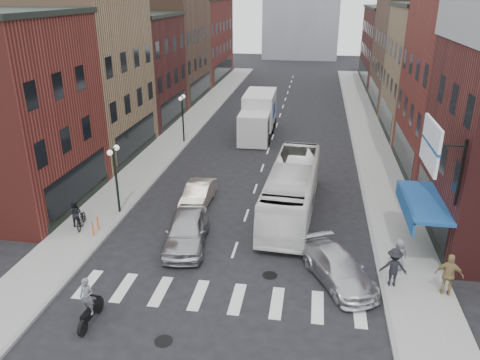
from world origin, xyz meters
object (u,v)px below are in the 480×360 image
streetlamp_near (115,168)px  bike_rack (95,226)px  sedan_left_near (186,230)px  curb_car (339,269)px  ped_right_c (399,254)px  billboard_sign (433,146)px  ped_right_b (449,275)px  sedan_left_far (198,194)px  parked_bicycle (81,219)px  streetlamp_far (182,110)px  ped_right_a (394,267)px  motorcycle_rider (88,303)px  transit_bus (292,189)px  ped_left_solo (75,213)px  box_truck (258,116)px

streetlamp_near → bike_rack: bearing=-94.2°
sedan_left_near → curb_car: sedan_left_near is taller
curb_car → ped_right_c: 3.03m
billboard_sign → ped_right_b: bearing=-62.0°
sedan_left_far → parked_bicycle: size_ratio=2.36×
streetlamp_far → ped_right_a: (14.80, -19.06, -1.87)m
sedan_left_near → streetlamp_near: bearing=142.2°
sedan_left_near → ped_right_a: ped_right_a is taller
motorcycle_rider → transit_bus: transit_bus is taller
parked_bicycle → ped_left_solo: ped_left_solo is taller
ped_right_b → ped_right_c: size_ratio=1.22×
ped_right_a → ped_right_b: 2.23m
box_truck → sedan_left_far: size_ratio=2.06×
ped_left_solo → ped_right_b: size_ratio=0.80×
transit_bus → billboard_sign: bearing=-38.3°
motorcycle_rider → streetlamp_far: bearing=100.0°
sedan_left_far → curb_car: (8.21, -7.00, -0.00)m
parked_bicycle → bike_rack: bearing=-42.8°
streetlamp_near → sedan_left_far: 5.21m
parked_bicycle → box_truck: bearing=54.3°
transit_bus → sedan_left_near: size_ratio=2.14×
streetlamp_near → ped_right_c: (15.22, -3.74, -1.98)m
streetlamp_near → parked_bicycle: size_ratio=2.33×
ped_right_a → ped_right_c: size_ratio=1.14×
sedan_left_near → parked_bicycle: sedan_left_near is taller
streetlamp_near → box_truck: 18.26m
sedan_left_near → ped_right_c: bearing=-11.7°
streetlamp_far → sedan_left_far: (4.27, -12.00, -2.23)m
curb_car → ped_left_solo: size_ratio=3.07×
streetlamp_far → bike_rack: 16.87m
billboard_sign → transit_bus: size_ratio=0.35×
box_truck → ped_left_solo: box_truck is taller
streetlamp_near → sedan_left_far: bearing=25.1°
sedan_left_far → ped_right_a: bearing=-33.2°
sedan_left_near → streetlamp_far: bearing=99.1°
billboard_sign → streetlamp_near: billboard_sign is taller
sedan_left_far → ped_left_solo: size_ratio=2.71×
bike_rack → streetlamp_far: bearing=89.3°
bike_rack → curb_car: 12.89m
streetlamp_far → bike_rack: bearing=-90.7°
streetlamp_far → sedan_left_far: size_ratio=0.99×
motorcycle_rider → ped_right_a: size_ratio=1.17×
bike_rack → transit_bus: (10.15, 4.56, 0.94)m
box_truck → sedan_left_far: (-1.76, -15.21, -1.15)m
sedan_left_near → sedan_left_far: sedan_left_near is taller
ped_right_a → ped_right_b: (2.20, -0.35, 0.06)m
bike_rack → ped_right_b: (17.20, -2.71, 0.56)m
streetlamp_near → transit_bus: size_ratio=0.38×
billboard_sign → parked_bicycle: billboard_sign is taller
streetlamp_near → ped_right_a: streetlamp_near is taller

